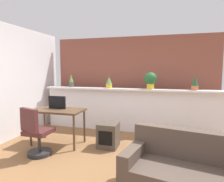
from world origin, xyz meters
TOP-DOWN VIEW (x-y plane):
  - ground_plane at (0.00, 0.00)m, footprint 12.00×12.00m
  - divider_wall at (0.00, 2.00)m, footprint 4.51×0.16m
  - plant_shelf at (0.00, 1.96)m, footprint 4.51×0.34m
  - brick_wall_behind at (0.00, 2.60)m, footprint 4.51×0.10m
  - potted_plant_0 at (-1.60, 1.97)m, footprint 0.12×0.12m
  - potted_plant_1 at (-0.50, 1.93)m, footprint 0.16×0.16m
  - potted_plant_2 at (0.55, 1.95)m, footprint 0.31×0.31m
  - potted_plant_3 at (1.56, 1.95)m, footprint 0.16×0.16m
  - desk at (-1.28, 0.70)m, footprint 1.10×0.60m
  - tv_monitor at (-1.33, 0.78)m, footprint 0.40×0.04m
  - office_chair at (-1.33, 0.05)m, footprint 0.50×0.50m
  - side_cube_shelf at (-0.19, 0.82)m, footprint 0.40×0.41m
  - couch at (1.24, -0.51)m, footprint 1.68×1.07m

SIDE VIEW (x-z plane):
  - ground_plane at x=0.00m, z-range 0.00..0.00m
  - side_cube_shelf at x=-0.19m, z-range 0.00..0.50m
  - couch at x=1.24m, z-range -0.12..0.68m
  - office_chair at x=-1.33m, z-range -0.07..0.84m
  - divider_wall at x=0.00m, z-range 0.00..1.08m
  - desk at x=-1.28m, z-range 0.29..1.04m
  - tv_monitor at x=-1.33m, z-range 0.75..1.02m
  - plant_shelf at x=0.00m, z-range 1.08..1.12m
  - brick_wall_behind at x=0.00m, z-range 0.00..2.50m
  - potted_plant_1 at x=-0.50m, z-range 1.11..1.41m
  - potted_plant_0 at x=-1.60m, z-range 1.09..1.44m
  - potted_plant_3 at x=1.56m, z-range 1.11..1.45m
  - potted_plant_2 at x=0.55m, z-range 1.14..1.55m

